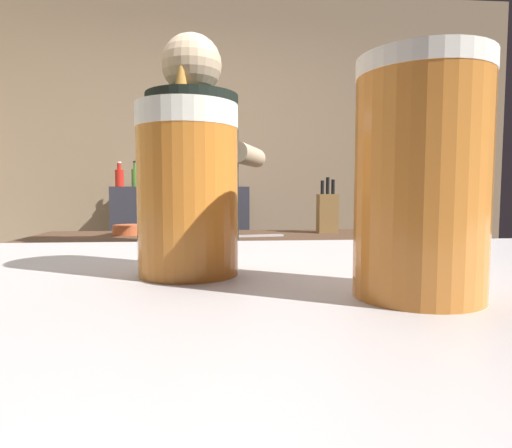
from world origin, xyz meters
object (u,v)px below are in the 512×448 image
Objects in this scene: mixing_bowl at (130,230)px; chefs_knife at (258,236)px; bartender at (193,230)px; knife_block at (327,212)px; pint_glass_near at (420,180)px; bottle_olive_oil at (135,177)px; bottle_hot_sauce at (224,176)px; pint_glass_far at (188,191)px; bottle_vinegar at (119,177)px.

mixing_bowl is 0.71× the size of chefs_knife.
knife_block is at bearing -31.76° from bartender.
bottle_olive_oil reaches higher than pint_glass_near.
bottle_hot_sauce is (0.12, 1.66, 0.27)m from bartender.
pint_glass_far is (0.08, -1.27, 0.15)m from bartender.
bartender is 9.53× the size of bottle_vinegar.
bartender is 1.39m from pint_glass_near.
pint_glass_far is at bearing -78.14° from bottle_olive_oil.
mixing_bowl is 1.89m from pint_glass_far.
chefs_knife is at bearing -57.64° from bottle_olive_oil.
bottle_hot_sauce is (0.04, 2.93, 0.12)m from pint_glass_far.
pint_glass_far is at bearing -105.01° from chefs_knife.
pint_glass_near is 0.66× the size of bottle_hot_sauce.
pint_glass_near is 0.75× the size of bottle_olive_oil.
bartender is 12.92× the size of pint_glass_far.
knife_block reaches higher than chefs_knife.
knife_block is 2.17× the size of pint_glass_far.
knife_block is 1.31× the size of bottle_hot_sauce.
bottle_vinegar is (-1.28, 1.00, 0.21)m from knife_block.
bartender is at bearing -58.07° from mixing_bowl.
knife_block is at bearing 0.09° from mixing_bowl.
bottle_hot_sauce is (0.47, 1.10, 0.31)m from mixing_bowl.
bottle_hot_sauce is 1.23× the size of bottle_vinegar.
pint_glass_near reaches higher than chefs_knife.
knife_block is 1.60× the size of bottle_vinegar.
mixing_bowl is 1.17× the size of pint_glass_near.
bartender is 0.86m from knife_block.
bottle_vinegar is at bearing 106.39° from pint_glass_near.
bottle_vinegar reaches higher than mixing_bowl.
mixing_bowl is at bearing 157.93° from chefs_knife.
chefs_knife is at bearing -17.28° from bartender.
bottle_vinegar is (-0.71, 2.83, 0.10)m from pint_glass_far.
knife_block is at bearing 72.70° from pint_glass_far.
bottle_vinegar is at bearing 39.50° from bartender.
pint_glass_near is 3.04m from bottle_vinegar.
knife_block is 1.68× the size of mixing_bowl.
bottle_hot_sauce is at bearing 115.75° from knife_block.
bottle_vinegar is at bearing -119.31° from bottle_olive_oil.
bottle_olive_oil is at bearing 99.66° from mixing_bowl.
chefs_knife is at bearing -82.85° from bottle_hot_sauce.
bottle_hot_sauce reaches higher than pint_glass_near.
knife_block is 1.97m from pint_glass_near.
bartender reaches higher than pint_glass_near.
pint_glass_near is at bearing -102.44° from knife_block.
pint_glass_far reaches higher than chefs_knife.
knife_block is at bearing -43.75° from bottle_olive_oil.
mixing_bowl is 0.65m from chefs_knife.
bottle_olive_oil is at bearing 114.14° from chefs_knife.
mixing_bowl is at bearing -74.38° from bottle_vinegar.
pint_glass_near reaches higher than mixing_bowl.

